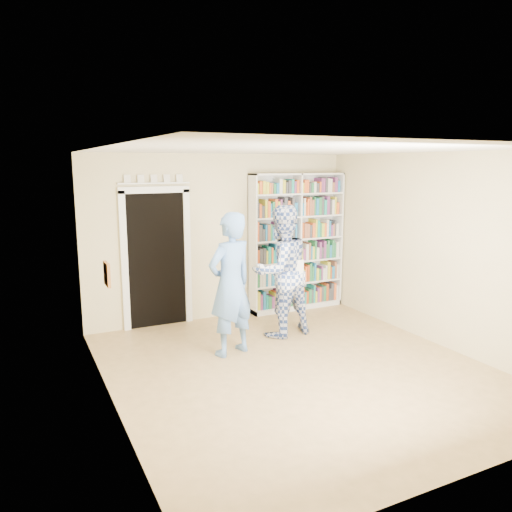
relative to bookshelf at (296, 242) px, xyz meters
The scene contains 11 objects.
floor 2.96m from the bookshelf, 119.94° to the right, with size 5.00×5.00×0.00m, color #967649.
ceiling 3.09m from the bookshelf, 119.94° to the right, with size 5.00×5.00×0.00m, color white.
wall_back 1.37m from the bookshelf, behind, with size 4.50×4.50×0.00m, color beige.
wall_left 4.30m from the bookshelf, 146.93° to the right, with size 5.00×5.00×0.00m, color beige.
wall_right 2.52m from the bookshelf, 69.00° to the right, with size 5.00×5.00×0.00m, color beige.
bookshelf is the anchor object (origin of this frame).
doorway 2.45m from the bookshelf, behind, with size 1.10×0.08×2.43m.
wall_art 4.18m from the bookshelf, 149.08° to the right, with size 0.03×0.25×0.25m, color brown.
man_blue 2.42m from the bookshelf, 141.87° to the right, with size 0.70×0.46×1.93m, color #5C8ACD.
man_plaid 1.46m from the bookshelf, 129.57° to the right, with size 0.95×0.74×1.95m, color #2C4588.
paper_sheet 1.60m from the bookshelf, 120.45° to the right, with size 0.22×0.01×0.30m, color white.
Camera 1 is at (-3.08, -5.06, 2.54)m, focal length 35.00 mm.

